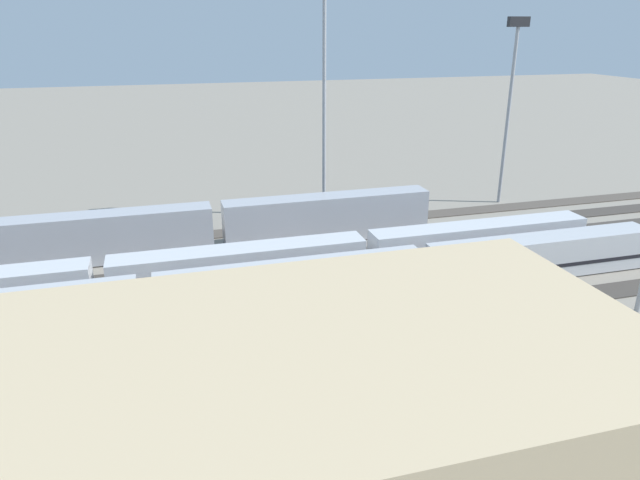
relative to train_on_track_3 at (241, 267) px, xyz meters
The scene contains 12 objects.
ground_plane 6.64m from the train_on_track_3, 156.75° to the right, with size 400.00×400.00×0.00m, color gray.
track_bed_0 16.21m from the train_on_track_3, 111.21° to the right, with size 140.00×2.80×0.12m, color #4C443D.
track_bed_1 11.73m from the train_on_track_3, 120.20° to the right, with size 140.00×2.80×0.12m, color #3D3833.
track_bed_2 7.92m from the train_on_track_3, 139.33° to the right, with size 140.00×2.80×0.12m, color #3D3833.
track_bed_3 6.14m from the train_on_track_3, behind, with size 140.00×2.80×0.12m, color #4C443D.
track_bed_4 7.92m from the train_on_track_3, 139.33° to the left, with size 140.00×2.80×0.12m, color #3D3833.
track_bed_5 11.73m from the train_on_track_3, 120.20° to the left, with size 140.00×2.80×0.12m, color #3D3833.
train_on_track_3 is the anchor object (origin of this frame).
train_on_track_4 6.28m from the train_on_track_3, 127.24° to the left, with size 119.80×3.06×3.80m.
train_on_track_1 16.46m from the train_on_track_3, 37.45° to the right, with size 71.40×3.00×5.00m.
light_mast_0 27.90m from the train_on_track_3, 125.40° to the right, with size 2.80×0.70×28.46m.
light_mast_2 43.76m from the train_on_track_3, 154.92° to the right, with size 2.80×0.70×23.61m.
Camera 1 is at (12.00, 50.60, 22.58)m, focal length 32.29 mm.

